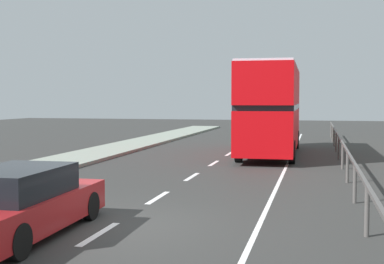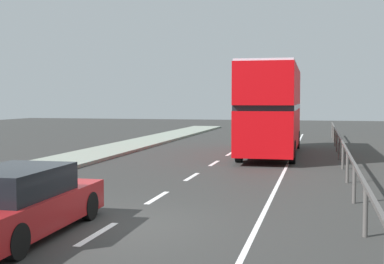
# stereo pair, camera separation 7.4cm
# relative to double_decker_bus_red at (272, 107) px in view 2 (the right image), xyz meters

# --- Properties ---
(ground_plane) EXTENTS (75.21, 120.00, 0.10)m
(ground_plane) POSITION_rel_double_decker_bus_red_xyz_m (-2.09, -15.53, -2.40)
(ground_plane) COLOR #30302E
(lane_paint_markings) EXTENTS (3.24, 46.00, 0.01)m
(lane_paint_markings) POSITION_rel_double_decker_bus_red_xyz_m (-0.17, -7.15, -2.35)
(lane_paint_markings) COLOR silver
(lane_paint_markings) RESTS_ON ground
(bridge_side_railing) EXTENTS (0.10, 42.00, 1.06)m
(bridge_side_railing) POSITION_rel_double_decker_bus_red_xyz_m (3.21, -6.53, -1.49)
(bridge_side_railing) COLOR #504C49
(bridge_side_railing) RESTS_ON ground
(double_decker_bus_red) EXTENTS (2.66, 10.08, 4.40)m
(double_decker_bus_red) POSITION_rel_double_decker_bus_red_xyz_m (0.00, 0.00, 0.00)
(double_decker_bus_red) COLOR red
(double_decker_bus_red) RESTS_ON ground
(hatchback_car_near) EXTENTS (1.91, 4.53, 1.39)m
(hatchback_car_near) POSITION_rel_double_decker_bus_red_xyz_m (-3.56, -16.81, -1.68)
(hatchback_car_near) COLOR maroon
(hatchback_car_near) RESTS_ON ground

